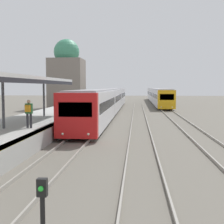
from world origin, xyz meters
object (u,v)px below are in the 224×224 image
person_on_platform (29,111)px  train_far (157,95)px  signal_post_near (42,208)px  train_near (109,99)px

person_on_platform → train_far: 48.85m
person_on_platform → train_far: size_ratio=0.04×
train_far → person_on_platform: bearing=-102.4°
train_far → signal_post_near: train_far is taller
person_on_platform → signal_post_near: size_ratio=1.04×
train_near → train_far: 25.75m
train_near → signal_post_near: (1.82, -35.03, -0.75)m
train_far → train_near: bearing=-107.8°
person_on_platform → train_near: 23.34m
train_near → train_far: size_ratio=1.06×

